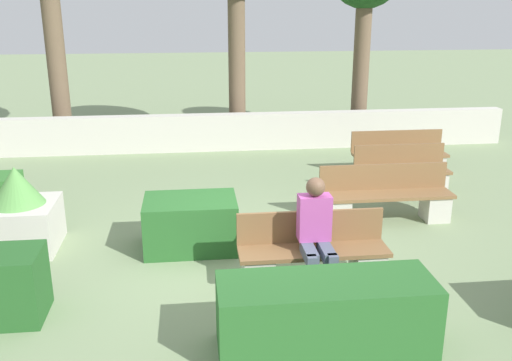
% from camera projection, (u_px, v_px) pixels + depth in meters
% --- Properties ---
extents(ground_plane, '(60.00, 60.00, 0.00)m').
position_uv_depth(ground_plane, '(243.00, 257.00, 7.60)').
color(ground_plane, gray).
extents(perimeter_wall, '(13.19, 0.30, 0.82)m').
position_uv_depth(perimeter_wall, '(220.00, 132.00, 12.82)').
color(perimeter_wall, beige).
rests_on(perimeter_wall, ground_plane).
extents(bench_front, '(1.79, 0.48, 0.85)m').
position_uv_depth(bench_front, '(313.00, 258.00, 6.81)').
color(bench_front, brown).
rests_on(bench_front, ground_plane).
extents(bench_left_side, '(2.02, 0.48, 0.85)m').
position_uv_depth(bench_left_side, '(386.00, 200.00, 8.74)').
color(bench_left_side, brown).
rests_on(bench_left_side, ground_plane).
extents(bench_right_side, '(1.80, 0.49, 0.85)m').
position_uv_depth(bench_right_side, '(399.00, 159.00, 10.97)').
color(bench_right_side, brown).
rests_on(bench_right_side, ground_plane).
extents(bench_back, '(1.62, 0.49, 0.85)m').
position_uv_depth(bench_back, '(402.00, 177.00, 9.93)').
color(bench_back, brown).
rests_on(bench_back, ground_plane).
extents(person_seated_man, '(0.38, 0.63, 1.34)m').
position_uv_depth(person_seated_man, '(316.00, 230.00, 6.56)').
color(person_seated_man, '#515B70').
rests_on(person_seated_man, ground_plane).
extents(hedge_block_mid_right, '(2.09, 0.74, 0.73)m').
position_uv_depth(hedge_block_mid_right, '(326.00, 315.00, 5.51)').
color(hedge_block_mid_right, '#286028').
rests_on(hedge_block_mid_right, ground_plane).
extents(hedge_block_far_left, '(1.25, 0.87, 0.71)m').
position_uv_depth(hedge_block_far_left, '(191.00, 224.00, 7.77)').
color(hedge_block_far_left, '#286028').
rests_on(hedge_block_far_left, ground_plane).
extents(planter_corner_left, '(0.96, 0.96, 1.17)m').
position_uv_depth(planter_corner_left, '(20.00, 214.00, 7.71)').
color(planter_corner_left, beige).
rests_on(planter_corner_left, ground_plane).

